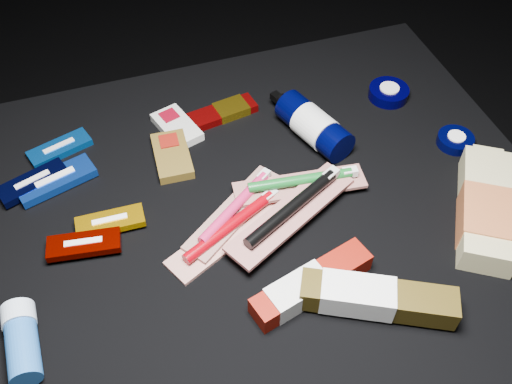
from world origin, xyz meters
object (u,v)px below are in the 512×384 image
object	(u,v)px
toothpaste_carton_red	(307,287)
bodywash_bottle	(486,210)
deodorant_stick	(22,341)
lotion_bottle	(314,126)

from	to	relation	value
toothpaste_carton_red	bodywash_bottle	bearing A→B (deg)	-8.54
deodorant_stick	bodywash_bottle	bearing A→B (deg)	-2.57
deodorant_stick	toothpaste_carton_red	xyz separation A→B (m)	(0.39, -0.04, -0.00)
toothpaste_carton_red	lotion_bottle	bearing A→B (deg)	51.13
bodywash_bottle	toothpaste_carton_red	distance (m)	0.32
lotion_bottle	bodywash_bottle	size ratio (longest dim) A/B	0.83
lotion_bottle	toothpaste_carton_red	world-z (taller)	lotion_bottle
lotion_bottle	deodorant_stick	world-z (taller)	lotion_bottle
bodywash_bottle	deodorant_stick	bearing A→B (deg)	-147.79
lotion_bottle	toothpaste_carton_red	size ratio (longest dim) A/B	0.99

